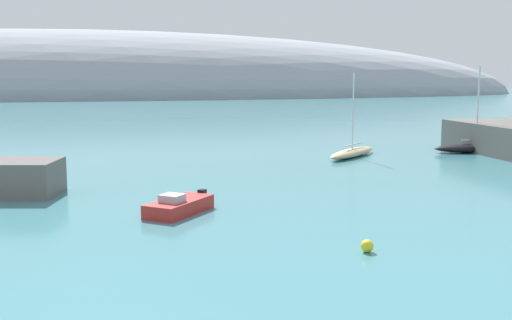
# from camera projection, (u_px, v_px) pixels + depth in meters

# --- Properties ---
(distant_ridge) EXTENTS (325.38, 77.37, 43.84)m
(distant_ridge) POSITION_uv_depth(u_px,v_px,m) (74.00, 96.00, 202.29)
(distant_ridge) COLOR #999EA8
(distant_ridge) RESTS_ON ground
(sailboat_black_near_shore) EXTENTS (8.25, 3.08, 8.12)m
(sailboat_black_near_shore) POSITION_uv_depth(u_px,v_px,m) (476.00, 148.00, 56.86)
(sailboat_black_near_shore) COLOR black
(sailboat_black_near_shore) RESTS_ON water
(sailboat_sand_outer_mooring) EXTENTS (7.12, 6.96, 7.47)m
(sailboat_sand_outer_mooring) POSITION_uv_depth(u_px,v_px,m) (352.00, 152.00, 53.99)
(sailboat_sand_outer_mooring) COLOR #C6B284
(sailboat_sand_outer_mooring) RESTS_ON water
(motorboat_red_foreground) EXTENTS (4.08, 4.41, 1.13)m
(motorboat_red_foreground) POSITION_uv_depth(u_px,v_px,m) (179.00, 206.00, 32.09)
(motorboat_red_foreground) COLOR red
(motorboat_red_foreground) RESTS_ON water
(mooring_buoy_yellow) EXTENTS (0.54, 0.54, 0.54)m
(mooring_buoy_yellow) POSITION_uv_depth(u_px,v_px,m) (367.00, 246.00, 25.08)
(mooring_buoy_yellow) COLOR yellow
(mooring_buoy_yellow) RESTS_ON water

